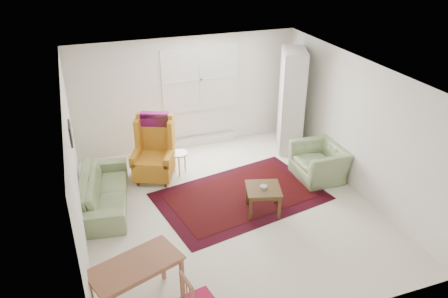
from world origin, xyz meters
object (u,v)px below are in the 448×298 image
object	(u,v)px
armchair	(320,159)
stool	(179,163)
desk	(137,286)
coffee_table	(263,199)
cabinet	(292,101)
wingback_chair	(153,150)
sofa	(103,185)

from	to	relation	value
armchair	stool	bearing A→B (deg)	-112.23
desk	coffee_table	bearing A→B (deg)	31.21
armchair	cabinet	xyz separation A→B (m)	(0.02, 1.37, 0.73)
wingback_chair	cabinet	bearing A→B (deg)	30.50
armchair	stool	xyz separation A→B (m)	(-2.62, 1.07, -0.16)
sofa	cabinet	size ratio (longest dim) A/B	0.89
sofa	desk	size ratio (longest dim) A/B	1.74
wingback_chair	coffee_table	bearing A→B (deg)	-23.33
armchair	cabinet	bearing A→B (deg)	179.29
wingback_chair	sofa	bearing A→B (deg)	-126.28
coffee_table	cabinet	bearing A→B (deg)	52.97
sofa	stool	size ratio (longest dim) A/B	4.26
cabinet	desk	distance (m)	5.43
desk	wingback_chair	bearing A→B (deg)	75.09
wingback_chair	cabinet	world-z (taller)	cabinet
wingback_chair	desk	size ratio (longest dim) A/B	1.12
sofa	desk	distance (m)	2.63
coffee_table	armchair	bearing A→B (deg)	24.90
wingback_chair	coffee_table	distance (m)	2.39
stool	desk	world-z (taller)	desk
sofa	armchair	size ratio (longest dim) A/B	1.97
armchair	desk	distance (m)	4.57
stool	cabinet	bearing A→B (deg)	6.30
wingback_chair	stool	xyz separation A→B (m)	(0.53, 0.07, -0.42)
stool	cabinet	world-z (taller)	cabinet
cabinet	desk	xyz separation A→B (m)	(-4.02, -3.57, -0.77)
stool	cabinet	distance (m)	2.80
cabinet	wingback_chair	bearing A→B (deg)	-152.39
armchair	desk	xyz separation A→B (m)	(-4.00, -2.20, -0.03)
coffee_table	stool	world-z (taller)	coffee_table
sofa	desk	xyz separation A→B (m)	(0.18, -2.62, -0.04)
sofa	coffee_table	xyz separation A→B (m)	(2.63, -1.14, -0.17)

